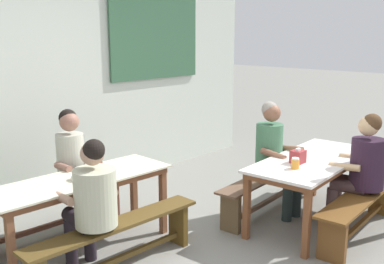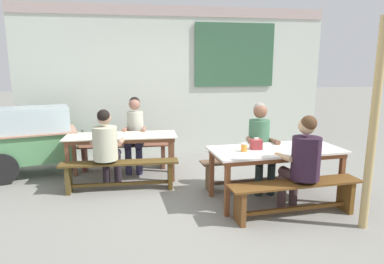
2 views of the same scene
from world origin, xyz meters
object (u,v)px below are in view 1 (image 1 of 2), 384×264
person_left_back_turned (92,199)px  condiment_jar (295,163)px  dining_table_near (313,165)px  bench_far_front (117,238)px  bench_near_back (268,186)px  person_center_facing (74,165)px  person_near_front (361,165)px  soup_bowl (80,177)px  bench_near_front (360,208)px  tissue_box (298,157)px  dining_table_far (81,186)px  person_right_near_table (274,152)px  bench_far_back (55,207)px

person_left_back_turned → condiment_jar: person_left_back_turned is taller
dining_table_near → bench_far_front: (-2.08, 0.72, -0.35)m
dining_table_near → bench_near_back: dining_table_near is taller
condiment_jar → person_left_back_turned: bearing=154.8°
bench_far_front → person_center_facing: person_center_facing is taller
person_near_front → condiment_jar: (-0.60, 0.42, 0.07)m
bench_near_back → person_center_facing: size_ratio=1.39×
bench_far_front → condiment_jar: condiment_jar is taller
bench_near_back → soup_bowl: size_ratio=11.58×
person_left_back_turned → condiment_jar: bearing=-25.2°
person_near_front → soup_bowl: 2.79m
bench_far_front → person_center_facing: bearing=76.3°
person_left_back_turned → dining_table_near: bearing=-19.3°
dining_table_near → bench_near_front: size_ratio=1.07×
bench_far_front → soup_bowl: 0.66m
person_near_front → soup_bowl: (-2.23, 1.68, 0.04)m
tissue_box → soup_bowl: 2.17m
dining_table_far → person_near_front: (2.20, -1.72, 0.07)m
bench_near_front → person_right_near_table: bearing=94.6°
bench_far_back → bench_near_back: bearing=-32.0°
bench_near_back → bench_near_front: (0.07, -1.06, 0.00)m
dining_table_near → bench_far_back: 2.74m
person_near_front → tissue_box: person_near_front is taller
bench_near_back → person_left_back_turned: person_left_back_turned is taller
person_right_near_table → person_near_front: person_right_near_table is taller
dining_table_far → soup_bowl: (-0.04, -0.04, 0.11)m
bench_near_front → person_near_front: bearing=33.0°
dining_table_far → bench_far_back: dining_table_far is taller
dining_table_near → person_near_front: size_ratio=1.44×
dining_table_near → condiment_jar: (-0.47, -0.05, 0.12)m
dining_table_far → tissue_box: size_ratio=11.48×
dining_table_near → bench_far_back: dining_table_near is taller
dining_table_near → bench_near_back: bearing=93.8°
person_left_back_turned → bench_far_back: bearing=77.5°
bench_far_back → person_center_facing: bearing=-23.5°
bench_far_front → tissue_box: tissue_box is taller
person_right_near_table → soup_bowl: bearing=160.0°
person_near_front → condiment_jar: person_near_front is taller
bench_near_back → person_left_back_turned: size_ratio=1.47×
person_left_back_turned → person_near_front: bearing=-27.8°
person_center_facing → condiment_jar: bearing=-51.9°
person_center_facing → tissue_box: (1.57, -1.67, 0.08)m
bench_far_back → person_near_front: bearing=-46.0°
person_left_back_turned → bench_near_front: bearing=-30.0°
bench_far_back → person_center_facing: 0.48m
person_near_front → person_center_facing: (-1.98, 2.17, -0.00)m
condiment_jar → soup_bowl: (-1.63, 1.26, -0.03)m
bench_near_front → person_center_facing: (-1.88, 2.23, 0.41)m
bench_far_back → bench_far_front: (-0.04, -1.06, 0.02)m
condiment_jar → soup_bowl: bearing=142.3°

